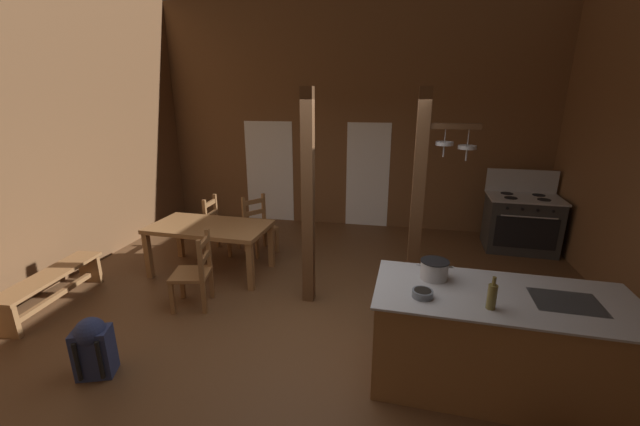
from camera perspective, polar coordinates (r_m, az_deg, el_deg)
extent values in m
cube|color=brown|center=(4.56, -2.24, -17.56)|extent=(8.17, 8.48, 0.10)
cube|color=brown|center=(7.61, 4.61, 14.05)|extent=(8.17, 0.14, 4.29)
cube|color=white|center=(8.04, -7.52, 6.08)|extent=(1.00, 0.01, 2.05)
cube|color=white|center=(7.65, 7.09, 5.53)|extent=(0.84, 0.01, 2.05)
cube|color=olive|center=(3.90, 24.82, -17.08)|extent=(2.14, 1.00, 0.90)
cube|color=#A8AAB2|center=(3.67, 25.72, -11.06)|extent=(2.20, 1.06, 0.02)
cube|color=black|center=(3.80, 32.82, -11.06)|extent=(0.54, 0.42, 0.00)
cube|color=black|center=(4.47, 23.15, -18.33)|extent=(1.99, 0.13, 0.10)
cube|color=#2E2E2E|center=(7.34, 27.67, -1.46)|extent=(1.14, 0.82, 0.90)
cube|color=black|center=(7.00, 28.30, -2.67)|extent=(0.93, 0.06, 0.52)
cylinder|color=#A8AAB2|center=(6.89, 28.67, -0.54)|extent=(0.83, 0.07, 0.02)
cube|color=#A8AAB2|center=(7.23, 28.17, 2.04)|extent=(1.18, 0.86, 0.03)
cube|color=#A8AAB2|center=(7.52, 27.78, 4.23)|extent=(1.14, 0.10, 0.40)
cylinder|color=black|center=(7.14, 30.38, 1.72)|extent=(0.21, 0.21, 0.01)
cylinder|color=black|center=(7.02, 26.51, 2.05)|extent=(0.21, 0.21, 0.01)
cylinder|color=black|center=(7.43, 29.78, 2.32)|extent=(0.21, 0.21, 0.01)
cylinder|color=black|center=(7.31, 26.05, 2.64)|extent=(0.21, 0.21, 0.01)
cylinder|color=black|center=(6.97, 31.41, 0.23)|extent=(0.05, 0.03, 0.04)
cylinder|color=black|center=(6.90, 29.67, 0.37)|extent=(0.05, 0.03, 0.04)
cylinder|color=black|center=(6.85, 27.91, 0.50)|extent=(0.05, 0.03, 0.04)
cylinder|color=black|center=(6.79, 26.11, 0.64)|extent=(0.05, 0.03, 0.04)
cube|color=brown|center=(4.66, 14.26, 1.37)|extent=(0.14, 0.14, 2.64)
cube|color=brown|center=(4.54, 18.60, 12.15)|extent=(0.68, 0.09, 0.06)
cylinder|color=#A8AAB2|center=(4.54, 18.14, 11.11)|extent=(0.01, 0.01, 0.17)
cylinder|color=#A8AAB2|center=(4.55, 18.01, 9.80)|extent=(0.20, 0.20, 0.04)
cylinder|color=#A8AAB2|center=(4.56, 17.92, 8.81)|extent=(0.02, 0.02, 0.14)
cylinder|color=#A8AAB2|center=(4.58, 21.22, 10.63)|extent=(0.01, 0.01, 0.21)
cylinder|color=#A8AAB2|center=(4.59, 21.06, 9.12)|extent=(0.20, 0.20, 0.04)
cylinder|color=#A8AAB2|center=(4.60, 20.95, 8.13)|extent=(0.02, 0.02, 0.14)
cube|color=brown|center=(4.61, -1.77, 1.74)|extent=(0.14, 0.14, 2.64)
cube|color=olive|center=(5.80, -16.11, -2.00)|extent=(1.74, 0.98, 0.06)
cube|color=olive|center=(6.64, -20.14, -3.37)|extent=(0.08, 0.08, 0.68)
cube|color=olive|center=(5.93, -7.27, -4.85)|extent=(0.08, 0.08, 0.68)
cube|color=olive|center=(6.06, -24.19, -5.80)|extent=(0.08, 0.08, 0.68)
cube|color=olive|center=(5.27, -10.31, -7.89)|extent=(0.08, 0.08, 0.68)
cube|color=brown|center=(5.04, -18.66, -8.62)|extent=(0.53, 0.53, 0.04)
cube|color=brown|center=(5.04, -21.14, -11.77)|extent=(0.06, 0.06, 0.41)
cube|color=brown|center=(5.36, -19.82, -9.85)|extent=(0.06, 0.06, 0.41)
cube|color=brown|center=(4.80, -17.16, -9.18)|extent=(0.06, 0.06, 0.95)
cube|color=brown|center=(5.14, -16.06, -7.33)|extent=(0.06, 0.06, 0.95)
cube|color=brown|center=(4.83, -16.96, -4.30)|extent=(0.12, 0.38, 0.07)
cube|color=brown|center=(4.90, -16.77, -6.37)|extent=(0.12, 0.38, 0.07)
cube|color=brown|center=(6.60, -14.31, -2.12)|extent=(0.44, 0.44, 0.04)
cube|color=brown|center=(6.76, -12.04, -3.52)|extent=(0.05, 0.05, 0.41)
cube|color=brown|center=(6.43, -13.32, -4.67)|extent=(0.05, 0.05, 0.41)
cube|color=brown|center=(6.82, -15.13, -1.14)|extent=(0.05, 0.05, 0.95)
cube|color=brown|center=(6.50, -16.55, -2.16)|extent=(0.05, 0.05, 0.95)
cube|color=brown|center=(6.56, -16.08, 1.38)|extent=(0.04, 0.38, 0.07)
cube|color=brown|center=(6.61, -15.95, -0.20)|extent=(0.04, 0.38, 0.07)
cube|color=brown|center=(6.46, -8.82, -2.19)|extent=(0.62, 0.62, 0.04)
cube|color=brown|center=(6.48, -6.41, -4.14)|extent=(0.07, 0.07, 0.41)
cube|color=brown|center=(6.29, -9.28, -4.92)|extent=(0.07, 0.07, 0.41)
cube|color=brown|center=(6.69, -8.31, -1.07)|extent=(0.07, 0.07, 0.95)
cube|color=brown|center=(6.51, -11.14, -1.73)|extent=(0.07, 0.07, 0.95)
cube|color=brown|center=(6.50, -9.86, 1.66)|extent=(0.26, 0.32, 0.07)
cube|color=brown|center=(6.55, -9.78, 0.06)|extent=(0.26, 0.32, 0.07)
cube|color=olive|center=(5.82, -35.28, -7.59)|extent=(0.47, 1.47, 0.04)
cube|color=olive|center=(5.50, -39.48, -12.33)|extent=(0.31, 0.08, 0.40)
cube|color=olive|center=(6.36, -31.02, -7.10)|extent=(0.31, 0.08, 0.40)
cube|color=olive|center=(5.94, -34.78, -10.24)|extent=(0.15, 1.25, 0.06)
cube|color=navy|center=(4.36, -30.55, -17.42)|extent=(0.37, 0.31, 0.48)
cube|color=navy|center=(4.49, -29.78, -17.29)|extent=(0.23, 0.13, 0.17)
cylinder|color=black|center=(4.30, -32.42, -18.22)|extent=(0.05, 0.05, 0.38)
cylinder|color=black|center=(4.23, -29.93, -18.44)|extent=(0.05, 0.05, 0.38)
sphere|color=navy|center=(4.25, -31.01, -14.94)|extent=(0.35, 0.35, 0.27)
cylinder|color=#A8AAB2|center=(3.71, 16.63, -8.12)|extent=(0.25, 0.25, 0.17)
cylinder|color=black|center=(3.68, 16.75, -6.88)|extent=(0.26, 0.26, 0.01)
cylinder|color=#A8AAB2|center=(3.68, 14.52, -7.43)|extent=(0.05, 0.02, 0.02)
cylinder|color=#A8AAB2|center=(3.71, 18.84, -7.62)|extent=(0.05, 0.02, 0.02)
cylinder|color=slate|center=(3.39, 15.00, -11.51)|extent=(0.17, 0.17, 0.06)
cylinder|color=black|center=(3.37, 15.04, -11.04)|extent=(0.14, 0.14, 0.00)
cylinder|color=brown|center=(3.37, 24.20, -11.31)|extent=(0.07, 0.07, 0.20)
cylinder|color=brown|center=(3.31, 24.49, -9.20)|extent=(0.03, 0.03, 0.07)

